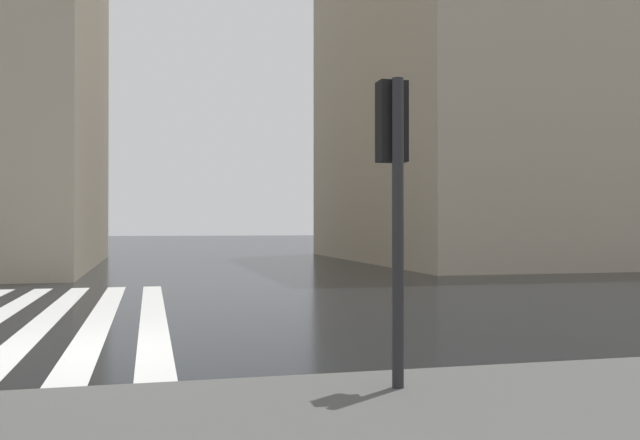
# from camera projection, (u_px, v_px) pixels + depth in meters

# --- Properties ---
(ground_plane) EXTENTS (220.00, 220.00, 0.00)m
(ground_plane) POSITION_uv_depth(u_px,v_px,m) (90.00, 350.00, 10.03)
(ground_plane) COLOR black
(zebra_crossing) EXTENTS (13.00, 5.50, 0.01)m
(zebra_crossing) POSITION_uv_depth(u_px,v_px,m) (22.00, 318.00, 13.53)
(zebra_crossing) COLOR silver
(zebra_crossing) RESTS_ON ground_plane
(haussmann_block_corner) EXTENTS (19.34, 20.16, 24.18)m
(haussmann_block_corner) POSITION_uv_depth(u_px,v_px,m) (541.00, 36.00, 36.64)
(haussmann_block_corner) COLOR tan
(haussmann_block_corner) RESTS_ON ground_plane
(traffic_signal_post) EXTENTS (0.44, 0.30, 3.18)m
(traffic_signal_post) POSITION_uv_depth(u_px,v_px,m) (394.00, 165.00, 7.23)
(traffic_signal_post) COLOR #232326
(traffic_signal_post) RESTS_ON sidewalk_pavement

